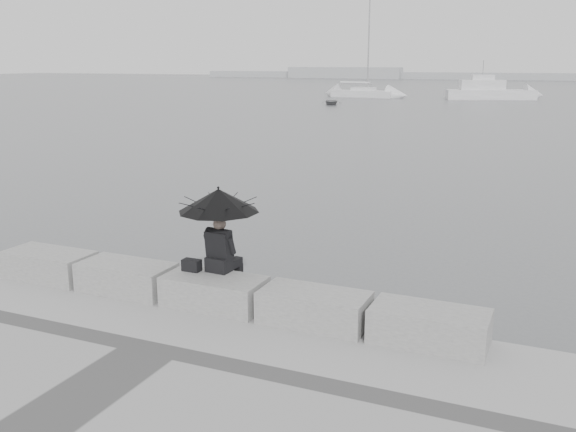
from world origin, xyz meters
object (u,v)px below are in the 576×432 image
at_px(motor_cruiser, 490,92).
at_px(seated_person, 219,209).
at_px(sailboat_left, 364,93).
at_px(dinghy, 331,102).

bearing_deg(motor_cruiser, seated_person, -105.06).
bearing_deg(sailboat_left, motor_cruiser, 12.41).
xyz_separation_m(sailboat_left, dinghy, (1.08, -14.55, -0.27)).
relative_size(seated_person, motor_cruiser, 0.14).
distance_m(sailboat_left, dinghy, 14.59).
relative_size(seated_person, dinghy, 0.48).
distance_m(seated_person, dinghy, 56.62).
bearing_deg(seated_person, dinghy, 111.91).
bearing_deg(dinghy, sailboat_left, 75.99).
bearing_deg(motor_cruiser, dinghy, -148.92).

